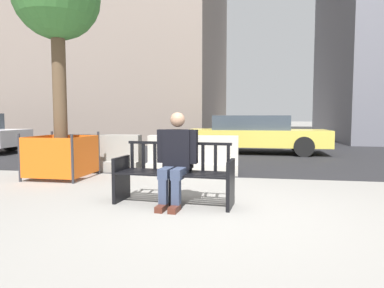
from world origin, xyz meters
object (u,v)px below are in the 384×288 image
Objects in this scene: street_bench at (174,176)px; construction_fence at (62,155)px; jersey_barrier_centre at (193,158)px; jersey_barrier_left at (99,156)px; car_taxi_near at (255,134)px; seated_person at (176,157)px; street_tree at (57,1)px.

street_bench is 3.23m from construction_fence.
jersey_barrier_left is (-2.25, 0.02, 0.00)m from jersey_barrier_centre.
car_taxi_near reaches higher than jersey_barrier_centre.
jersey_barrier_centre is 4.75m from car_taxi_near.
street_bench is at bearing -85.77° from jersey_barrier_centre.
seated_person reaches higher than jersey_barrier_left.
construction_fence reaches higher than street_bench.
jersey_barrier_left is (-2.45, 2.72, -0.06)m from street_bench.
construction_fence is (-2.81, 1.72, -0.22)m from seated_person.
car_taxi_near is at bearing 80.77° from street_bench.
street_bench is 0.85× the size of jersey_barrier_left.
street_tree is 7.42m from car_taxi_near.
seated_person is at bearing -98.83° from car_taxi_near.
street_tree is (-2.81, 1.72, 2.86)m from seated_person.
seated_person is 1.14× the size of construction_fence.
street_bench is at bearing 124.79° from seated_person.
jersey_barrier_centre is (-0.20, 2.71, -0.06)m from street_bench.
street_bench is at bearing -31.00° from street_tree.
street_tree is at bearing 149.00° from street_bench.
car_taxi_near is (1.38, 4.54, 0.33)m from jersey_barrier_centre.
construction_fence reaches higher than jersey_barrier_centre.
seated_person is (0.04, -0.06, 0.29)m from street_bench.
street_tree is (-0.32, -1.06, 3.21)m from jersey_barrier_left.
seated_person reaches higher than construction_fence.
car_taxi_near reaches higher than street_bench.
street_tree reaches higher than jersey_barrier_left.
car_taxi_near is at bearing 73.11° from jersey_barrier_centre.
jersey_barrier_centre is at bearing -0.41° from jersey_barrier_left.
construction_fence is at bearing -125.23° from car_taxi_near.
seated_person is 7.39m from car_taxi_near.
jersey_barrier_left is at bearing 73.35° from construction_fence.
construction_fence is at bearing 149.00° from street_bench.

